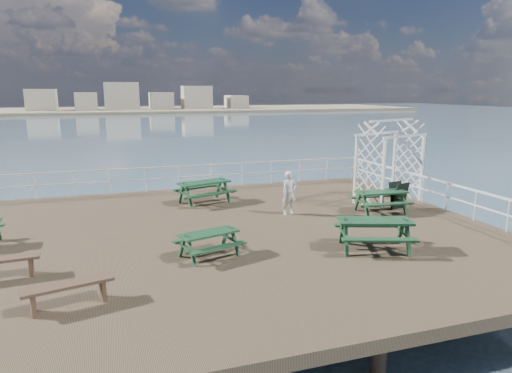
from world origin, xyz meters
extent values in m
cube|color=brown|center=(0.00, 0.00, -0.15)|extent=(18.00, 14.00, 0.30)
plane|color=#3F576A|center=(0.00, 40.00, -2.00)|extent=(300.00, 300.00, 0.00)
cube|color=tan|center=(15.00, 135.00, -1.60)|extent=(160.00, 40.00, 0.80)
cube|color=beige|center=(-20.00, 132.00, 1.80)|extent=(8.00, 8.00, 6.00)
cube|color=beige|center=(-8.00, 132.00, 1.30)|extent=(6.00, 8.00, 5.00)
cube|color=beige|center=(2.00, 132.00, 2.80)|extent=(10.00, 8.00, 8.00)
cube|color=beige|center=(14.00, 132.00, 1.30)|extent=(7.00, 8.00, 5.00)
cube|color=beige|center=(25.00, 132.00, 2.30)|extent=(9.00, 8.00, 7.00)
cube|color=beige|center=(38.00, 132.00, 0.80)|extent=(6.00, 8.00, 4.00)
cylinder|color=brown|center=(7.50, 5.50, -1.35)|extent=(0.36, 0.36, 2.10)
cube|color=silver|center=(0.00, 6.85, 1.05)|extent=(17.70, 0.07, 0.07)
cube|color=silver|center=(0.00, 6.85, 0.55)|extent=(17.70, 0.05, 0.05)
cube|color=silver|center=(8.85, 0.00, 1.05)|extent=(0.07, 13.70, 0.07)
cube|color=silver|center=(8.85, 0.00, 0.55)|extent=(0.05, 13.70, 0.05)
cube|color=#12321B|center=(0.57, 4.02, 0.83)|extent=(2.16, 1.31, 0.07)
cube|color=#12321B|center=(0.38, 4.67, 0.50)|extent=(2.02, 0.83, 0.06)
cube|color=#12321B|center=(0.75, 3.38, 0.50)|extent=(2.02, 0.83, 0.06)
cube|color=#12321B|center=(-0.24, 3.79, 0.48)|extent=(0.54, 1.59, 0.07)
cube|color=#12321B|center=(1.37, 4.25, 0.48)|extent=(0.54, 1.59, 0.07)
cube|color=#12321B|center=(-0.34, 4.11, 0.43)|extent=(0.25, 0.58, 0.98)
cube|color=#12321B|center=(-0.15, 3.47, 0.43)|extent=(0.25, 0.58, 0.98)
cube|color=#12321B|center=(1.28, 4.58, 0.43)|extent=(0.25, 0.58, 0.98)
cube|color=#12321B|center=(1.47, 3.93, 0.43)|extent=(0.25, 0.58, 0.98)
cube|color=#12321B|center=(0.57, 4.02, 0.28)|extent=(1.75, 0.58, 0.07)
cube|color=#12321B|center=(6.43, 0.62, 0.75)|extent=(1.88, 0.83, 0.06)
cube|color=#12321B|center=(6.47, 1.23, 0.46)|extent=(1.85, 0.37, 0.05)
cube|color=#12321B|center=(6.39, 0.01, 0.46)|extent=(1.85, 0.37, 0.05)
cube|color=#12321B|center=(5.67, 0.67, 0.44)|extent=(0.17, 1.48, 0.06)
cube|color=#12321B|center=(7.19, 0.57, 0.44)|extent=(0.17, 1.48, 0.06)
cube|color=#12321B|center=(5.69, 0.97, 0.39)|extent=(0.11, 0.53, 0.89)
cube|color=#12321B|center=(5.65, 0.36, 0.39)|extent=(0.11, 0.53, 0.89)
cube|color=#12321B|center=(7.21, 0.88, 0.39)|extent=(0.11, 0.53, 0.89)
cube|color=#12321B|center=(7.18, 0.26, 0.39)|extent=(0.11, 0.53, 0.89)
cube|color=#12321B|center=(6.43, 0.62, 0.26)|extent=(1.63, 0.18, 0.06)
cube|color=#12321B|center=(-0.55, -1.92, 0.65)|extent=(1.70, 1.06, 0.05)
cube|color=#12321B|center=(-0.70, -1.41, 0.40)|extent=(1.59, 0.68, 0.04)
cube|color=#12321B|center=(-0.39, -2.43, 0.40)|extent=(1.59, 0.68, 0.04)
cube|color=#12321B|center=(-1.18, -2.12, 0.38)|extent=(0.44, 1.25, 0.05)
cube|color=#12321B|center=(0.09, -1.73, 0.38)|extent=(0.44, 1.25, 0.05)
cube|color=#12321B|center=(-1.26, -1.86, 0.34)|extent=(0.20, 0.46, 0.77)
cube|color=#12321B|center=(-1.10, -2.37, 0.34)|extent=(0.20, 0.46, 0.77)
cube|color=#12321B|center=(0.01, -1.47, 0.34)|extent=(0.20, 0.46, 0.77)
cube|color=#12321B|center=(0.16, -1.98, 0.34)|extent=(0.20, 0.46, 0.77)
cube|color=#12321B|center=(-0.55, -1.92, 0.22)|extent=(1.37, 0.48, 0.05)
cube|color=#12321B|center=(3.98, -2.82, 0.83)|extent=(2.17, 1.41, 0.07)
cube|color=#12321B|center=(4.20, -2.18, 0.50)|extent=(2.00, 0.93, 0.06)
cube|color=#12321B|center=(3.75, -3.45, 0.50)|extent=(2.00, 0.93, 0.06)
cube|color=#12321B|center=(3.18, -2.54, 0.48)|extent=(0.62, 1.57, 0.07)
cube|color=#12321B|center=(4.77, -3.09, 0.48)|extent=(0.62, 1.57, 0.07)
cube|color=#12321B|center=(3.29, -2.22, 0.43)|extent=(0.28, 0.58, 0.98)
cube|color=#12321B|center=(3.07, -2.86, 0.43)|extent=(0.28, 0.58, 0.98)
cube|color=#12321B|center=(4.88, -2.77, 0.43)|extent=(0.28, 0.58, 0.98)
cube|color=#12321B|center=(4.66, -3.41, 0.43)|extent=(0.28, 0.58, 0.98)
cube|color=#12321B|center=(3.98, -2.82, 0.28)|extent=(1.72, 0.68, 0.07)
cube|color=brown|center=(-4.93, -1.78, 0.22)|extent=(0.12, 0.38, 0.44)
cube|color=brown|center=(-3.93, -3.88, 0.48)|extent=(1.85, 0.84, 0.07)
cube|color=brown|center=(-4.59, -4.04, 0.22)|extent=(0.18, 0.39, 0.45)
cube|color=brown|center=(-3.28, -3.72, 0.22)|extent=(0.18, 0.39, 0.45)
cube|color=silver|center=(6.67, 0.90, 1.32)|extent=(0.13, 0.13, 2.65)
cube|color=silver|center=(6.24, 2.16, 1.32)|extent=(0.13, 0.13, 2.65)
cube|color=silver|center=(8.96, 1.69, 1.32)|extent=(0.13, 0.13, 2.65)
cube|color=silver|center=(8.53, 2.94, 1.32)|extent=(0.13, 0.13, 2.65)
cube|color=silver|center=(7.81, 1.30, 2.69)|extent=(2.53, 0.94, 0.09)
cube|color=silver|center=(7.39, 2.55, 2.69)|extent=(2.53, 0.94, 0.09)
cube|color=silver|center=(7.60, 1.92, 3.26)|extent=(2.53, 0.93, 0.08)
cube|color=black|center=(7.35, 0.73, 0.51)|extent=(0.67, 0.39, 1.04)
cube|color=black|center=(7.31, 0.93, 0.51)|extent=(0.67, 0.39, 1.04)
imported|color=silver|center=(3.12, 1.40, 0.79)|extent=(0.63, 0.46, 1.57)
camera|label=1|loc=(-2.98, -13.39, 4.39)|focal=32.00mm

